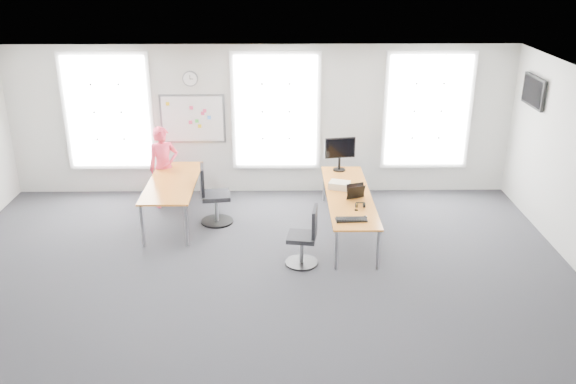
{
  "coord_description": "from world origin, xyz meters",
  "views": [
    {
      "loc": [
        0.38,
        -7.76,
        4.72
      ],
      "look_at": [
        0.5,
        1.2,
        1.1
      ],
      "focal_mm": 38.0,
      "sensor_mm": 36.0,
      "label": 1
    }
  ],
  "objects_px": {
    "desk_right": "(349,197)",
    "desk_left": "(173,185)",
    "monitor": "(340,151)",
    "chair_right": "(305,240)",
    "chair_left": "(212,198)",
    "headphones": "(360,205)",
    "keyboard": "(351,220)",
    "person": "(164,167)"
  },
  "relations": [
    {
      "from": "desk_right",
      "to": "desk_left",
      "type": "height_order",
      "value": "desk_left"
    },
    {
      "from": "desk_right",
      "to": "monitor",
      "type": "bearing_deg",
      "value": 92.6
    },
    {
      "from": "desk_left",
      "to": "monitor",
      "type": "bearing_deg",
      "value": 13.61
    },
    {
      "from": "chair_right",
      "to": "chair_left",
      "type": "xyz_separation_m",
      "value": [
        -1.62,
        1.6,
        0.05
      ]
    },
    {
      "from": "chair_right",
      "to": "chair_left",
      "type": "relative_size",
      "value": 0.89
    },
    {
      "from": "desk_left",
      "to": "headphones",
      "type": "xyz_separation_m",
      "value": [
        3.26,
        -1.04,
        0.03
      ]
    },
    {
      "from": "chair_left",
      "to": "keyboard",
      "type": "xyz_separation_m",
      "value": [
        2.35,
        -1.48,
        0.23
      ]
    },
    {
      "from": "desk_right",
      "to": "desk_left",
      "type": "relative_size",
      "value": 1.35
    },
    {
      "from": "keyboard",
      "to": "monitor",
      "type": "xyz_separation_m",
      "value": [
        0.02,
        2.3,
        0.38
      ]
    },
    {
      "from": "desk_right",
      "to": "monitor",
      "type": "relative_size",
      "value": 4.4
    },
    {
      "from": "desk_left",
      "to": "chair_left",
      "type": "bearing_deg",
      "value": -6.11
    },
    {
      "from": "person",
      "to": "headphones",
      "type": "height_order",
      "value": "person"
    },
    {
      "from": "desk_right",
      "to": "headphones",
      "type": "xyz_separation_m",
      "value": [
        0.12,
        -0.57,
        0.09
      ]
    },
    {
      "from": "desk_right",
      "to": "person",
      "type": "height_order",
      "value": "person"
    },
    {
      "from": "desk_left",
      "to": "headphones",
      "type": "height_order",
      "value": "headphones"
    },
    {
      "from": "person",
      "to": "monitor",
      "type": "bearing_deg",
      "value": -22.46
    },
    {
      "from": "chair_right",
      "to": "headphones",
      "type": "height_order",
      "value": "chair_right"
    },
    {
      "from": "chair_left",
      "to": "person",
      "type": "xyz_separation_m",
      "value": [
        -1.0,
        0.81,
        0.31
      ]
    },
    {
      "from": "desk_right",
      "to": "desk_left",
      "type": "bearing_deg",
      "value": 171.45
    },
    {
      "from": "chair_right",
      "to": "desk_left",
      "type": "bearing_deg",
      "value": -116.75
    },
    {
      "from": "chair_left",
      "to": "monitor",
      "type": "distance_m",
      "value": 2.58
    },
    {
      "from": "desk_left",
      "to": "chair_right",
      "type": "xyz_separation_m",
      "value": [
        2.34,
        -1.68,
        -0.29
      ]
    },
    {
      "from": "chair_right",
      "to": "headphones",
      "type": "xyz_separation_m",
      "value": [
        0.93,
        0.63,
        0.32
      ]
    },
    {
      "from": "desk_left",
      "to": "headphones",
      "type": "relative_size",
      "value": 13.2
    },
    {
      "from": "chair_right",
      "to": "monitor",
      "type": "relative_size",
      "value": 1.49
    },
    {
      "from": "desk_right",
      "to": "person",
      "type": "relative_size",
      "value": 1.83
    },
    {
      "from": "chair_right",
      "to": "keyboard",
      "type": "height_order",
      "value": "chair_right"
    },
    {
      "from": "person",
      "to": "keyboard",
      "type": "distance_m",
      "value": 4.06
    },
    {
      "from": "chair_left",
      "to": "keyboard",
      "type": "distance_m",
      "value": 2.79
    },
    {
      "from": "keyboard",
      "to": "chair_right",
      "type": "bearing_deg",
      "value": -175.23
    },
    {
      "from": "chair_right",
      "to": "headphones",
      "type": "bearing_deg",
      "value": 133.29
    },
    {
      "from": "desk_right",
      "to": "headphones",
      "type": "height_order",
      "value": "headphones"
    },
    {
      "from": "headphones",
      "to": "chair_right",
      "type": "bearing_deg",
      "value": -139.86
    },
    {
      "from": "monitor",
      "to": "desk_left",
      "type": "bearing_deg",
      "value": -175.28
    },
    {
      "from": "desk_left",
      "to": "monitor",
      "type": "relative_size",
      "value": 3.27
    },
    {
      "from": "chair_left",
      "to": "person",
      "type": "relative_size",
      "value": 0.69
    },
    {
      "from": "chair_right",
      "to": "monitor",
      "type": "distance_m",
      "value": 2.62
    },
    {
      "from": "desk_right",
      "to": "keyboard",
      "type": "height_order",
      "value": "keyboard"
    },
    {
      "from": "desk_right",
      "to": "chair_left",
      "type": "distance_m",
      "value": 2.46
    },
    {
      "from": "chair_left",
      "to": "keyboard",
      "type": "height_order",
      "value": "chair_left"
    },
    {
      "from": "desk_right",
      "to": "chair_right",
      "type": "bearing_deg",
      "value": -123.58
    },
    {
      "from": "desk_left",
      "to": "desk_right",
      "type": "bearing_deg",
      "value": -8.55
    }
  ]
}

